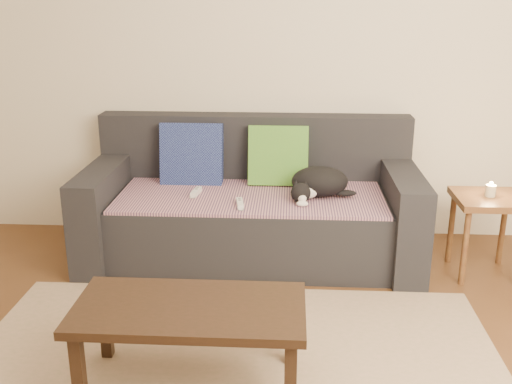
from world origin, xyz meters
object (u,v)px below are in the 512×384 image
(cat, at_px, (318,183))
(side_table, at_px, (488,210))
(sofa, at_px, (252,209))
(wii_remote_a, at_px, (196,192))
(coffee_table, at_px, (190,316))
(wii_remote_b, at_px, (240,203))

(cat, relative_size, side_table, 0.87)
(sofa, relative_size, wii_remote_a, 14.00)
(sofa, height_order, coffee_table, sofa)
(sofa, bearing_deg, wii_remote_a, -163.24)
(sofa, distance_m, coffee_table, 1.45)
(sofa, distance_m, wii_remote_a, 0.39)
(cat, bearing_deg, side_table, -23.01)
(wii_remote_a, distance_m, wii_remote_b, 0.36)
(wii_remote_b, xyz_separation_m, side_table, (1.48, 0.09, -0.04))
(wii_remote_a, bearing_deg, wii_remote_b, -117.58)
(wii_remote_b, bearing_deg, coffee_table, 165.32)
(wii_remote_a, bearing_deg, coffee_table, -165.49)
(coffee_table, bearing_deg, side_table, 37.40)
(side_table, bearing_deg, sofa, 171.45)
(wii_remote_a, height_order, coffee_table, wii_remote_a)
(wii_remote_a, xyz_separation_m, coffee_table, (0.18, -1.33, -0.11))
(sofa, bearing_deg, wii_remote_b, -99.21)
(wii_remote_b, height_order, coffee_table, wii_remote_b)
(cat, height_order, wii_remote_b, cat)
(cat, distance_m, wii_remote_a, 0.77)
(wii_remote_a, height_order, wii_remote_b, same)
(sofa, distance_m, wii_remote_b, 0.34)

